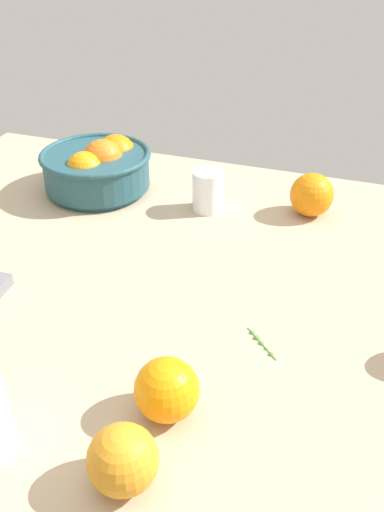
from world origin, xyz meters
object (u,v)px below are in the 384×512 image
second_glass (208,193)px  loose_orange_2 (167,390)px  loose_orange_3 (123,460)px  loose_orange_4 (312,195)px  fruit_bowl (97,168)px

second_glass → loose_orange_2: second_glass is taller
second_glass → loose_orange_2: 54.81cm
second_glass → loose_orange_3: second_glass is taller
second_glass → loose_orange_4: size_ratio=0.97×
loose_orange_2 → loose_orange_4: bearing=82.1°
loose_orange_3 → second_glass: bearing=99.9°
second_glass → loose_orange_4: bearing=13.4°
loose_orange_2 → loose_orange_4: loose_orange_4 is taller
loose_orange_2 → loose_orange_3: size_ratio=1.03×
second_glass → loose_orange_3: (11.25, -64.50, 0.21)cm
loose_orange_3 → loose_orange_4: loose_orange_4 is taller
fruit_bowl → loose_orange_4: bearing=5.2°
fruit_bowl → loose_orange_2: (37.10, -54.14, -1.17)cm
loose_orange_3 → loose_orange_4: bearing=82.8°
second_glass → loose_orange_3: size_ratio=1.05×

